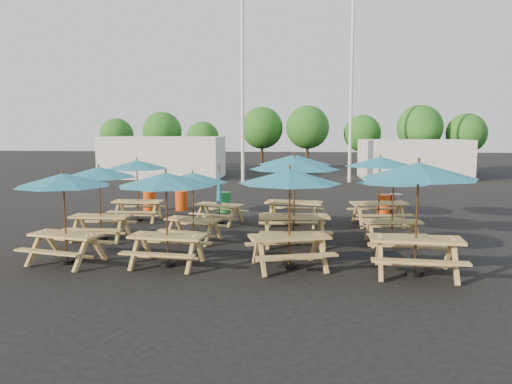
# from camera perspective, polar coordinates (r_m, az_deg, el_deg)

# --- Properties ---
(ground) EXTENTS (120.00, 120.00, 0.00)m
(ground) POSITION_cam_1_polar(r_m,az_deg,el_deg) (16.02, -0.52, -4.57)
(ground) COLOR black
(ground) RESTS_ON ground
(picnic_unit_0) EXTENTS (2.70, 2.70, 2.23)m
(picnic_unit_0) POSITION_cam_1_polar(r_m,az_deg,el_deg) (12.78, -21.15, 0.86)
(picnic_unit_0) COLOR #A7804A
(picnic_unit_0) RESTS_ON ground
(picnic_unit_1) EXTENTS (2.20, 2.20, 2.19)m
(picnic_unit_1) POSITION_cam_1_polar(r_m,az_deg,el_deg) (15.30, -17.51, 1.81)
(picnic_unit_1) COLOR #A7804A
(picnic_unit_1) RESTS_ON ground
(picnic_unit_2) EXTENTS (2.22, 2.22, 2.20)m
(picnic_unit_2) POSITION_cam_1_polar(r_m,az_deg,el_deg) (18.14, -13.46, 2.77)
(picnic_unit_2) COLOR #A7804A
(picnic_unit_2) RESTS_ON ground
(picnic_unit_3) EXTENTS (2.51, 2.51, 2.27)m
(picnic_unit_3) POSITION_cam_1_polar(r_m,az_deg,el_deg) (11.88, -10.25, 0.95)
(picnic_unit_3) COLOR #A7804A
(picnic_unit_3) RESTS_ON ground
(picnic_unit_4) EXTENTS (2.50, 2.50, 2.04)m
(picnic_unit_4) POSITION_cam_1_polar(r_m,az_deg,el_deg) (14.49, -7.25, 1.28)
(picnic_unit_4) COLOR #A7804A
(picnic_unit_4) RESTS_ON ground
(picnic_unit_5) EXTENTS (1.98, 1.85, 2.06)m
(picnic_unit_5) POSITION_cam_1_polar(r_m,az_deg,el_deg) (17.31, -4.23, -0.87)
(picnic_unit_5) COLOR #A7804A
(picnic_unit_5) RESTS_ON ground
(picnic_unit_6) EXTENTS (2.95, 2.95, 2.36)m
(picnic_unit_6) POSITION_cam_1_polar(r_m,az_deg,el_deg) (11.52, 3.88, 1.26)
(picnic_unit_6) COLOR #A7804A
(picnic_unit_6) RESTS_ON ground
(picnic_unit_7) EXTENTS (2.77, 2.77, 2.52)m
(picnic_unit_7) POSITION_cam_1_polar(r_m,az_deg,el_deg) (13.96, 4.40, 2.83)
(picnic_unit_7) COLOR #A7804A
(picnic_unit_7) RESTS_ON ground
(picnic_unit_8) EXTENTS (2.73, 2.73, 2.44)m
(picnic_unit_8) POSITION_cam_1_polar(r_m,az_deg,el_deg) (16.94, 4.39, 3.33)
(picnic_unit_8) COLOR #A7804A
(picnic_unit_8) RESTS_ON ground
(picnic_unit_9) EXTENTS (2.76, 2.76, 2.56)m
(picnic_unit_9) POSITION_cam_1_polar(r_m,az_deg,el_deg) (11.48, 18.06, 1.78)
(picnic_unit_9) COLOR #A7804A
(picnic_unit_9) RESTS_ON ground
(picnic_unit_10) EXTENTS (2.21, 2.21, 2.06)m
(picnic_unit_10) POSITION_cam_1_polar(r_m,az_deg,el_deg) (14.52, 15.45, 1.17)
(picnic_unit_10) COLOR #A7804A
(picnic_unit_10) RESTS_ON ground
(picnic_unit_11) EXTENTS (2.72, 2.72, 2.37)m
(picnic_unit_11) POSITION_cam_1_polar(r_m,az_deg,el_deg) (17.34, 14.00, 3.05)
(picnic_unit_11) COLOR #A7804A
(picnic_unit_11) RESTS_ON ground
(waste_bin_0) EXTENTS (0.49, 0.49, 0.79)m
(waste_bin_0) POSITION_cam_1_polar(r_m,az_deg,el_deg) (20.45, -12.07, -1.06)
(waste_bin_0) COLOR #D53E0C
(waste_bin_0) RESTS_ON ground
(waste_bin_1) EXTENTS (0.49, 0.49, 0.79)m
(waste_bin_1) POSITION_cam_1_polar(r_m,az_deg,el_deg) (20.46, -8.52, -0.97)
(waste_bin_1) COLOR #D53E0C
(waste_bin_1) RESTS_ON ground
(waste_bin_2) EXTENTS (0.49, 0.49, 0.79)m
(waste_bin_2) POSITION_cam_1_polar(r_m,az_deg,el_deg) (19.89, -3.63, -1.14)
(waste_bin_2) COLOR #167E2E
(waste_bin_2) RESTS_ON ground
(waste_bin_3) EXTENTS (0.49, 0.49, 0.79)m
(waste_bin_3) POSITION_cam_1_polar(r_m,az_deg,el_deg) (19.96, 15.67, -1.36)
(waste_bin_3) COLOR gray
(waste_bin_3) RESTS_ON ground
(waste_bin_4) EXTENTS (0.49, 0.49, 0.79)m
(waste_bin_4) POSITION_cam_1_polar(r_m,az_deg,el_deg) (19.67, 14.39, -1.44)
(waste_bin_4) COLOR #D53E0C
(waste_bin_4) RESTS_ON ground
(mast_0) EXTENTS (0.20, 0.20, 12.00)m
(mast_0) POSITION_cam_1_polar(r_m,az_deg,el_deg) (29.95, -1.55, 12.37)
(mast_0) COLOR silver
(mast_0) RESTS_ON ground
(mast_1) EXTENTS (0.20, 0.20, 12.00)m
(mast_1) POSITION_cam_1_polar(r_m,az_deg,el_deg) (31.85, 10.86, 11.93)
(mast_1) COLOR silver
(mast_1) RESTS_ON ground
(event_tent_0) EXTENTS (8.00, 4.00, 2.80)m
(event_tent_0) POSITION_cam_1_polar(r_m,az_deg,el_deg) (35.01, -10.53, 3.95)
(event_tent_0) COLOR silver
(event_tent_0) RESTS_ON ground
(event_tent_1) EXTENTS (7.00, 4.00, 2.60)m
(event_tent_1) POSITION_cam_1_polar(r_m,az_deg,el_deg) (35.43, 17.51, 3.62)
(event_tent_1) COLOR silver
(event_tent_1) RESTS_ON ground
(tree_0) EXTENTS (2.80, 2.80, 4.24)m
(tree_0) POSITION_cam_1_polar(r_m,az_deg,el_deg) (43.77, -15.64, 6.29)
(tree_0) COLOR #382314
(tree_0) RESTS_ON ground
(tree_1) EXTENTS (3.11, 3.11, 4.72)m
(tree_1) POSITION_cam_1_polar(r_m,az_deg,el_deg) (41.11, -10.66, 6.84)
(tree_1) COLOR #382314
(tree_1) RESTS_ON ground
(tree_2) EXTENTS (2.59, 2.59, 3.93)m
(tree_2) POSITION_cam_1_polar(r_m,az_deg,el_deg) (40.07, -6.10, 6.16)
(tree_2) COLOR #382314
(tree_2) RESTS_ON ground
(tree_3) EXTENTS (3.36, 3.36, 5.09)m
(tree_3) POSITION_cam_1_polar(r_m,az_deg,el_deg) (40.46, 0.69, 7.32)
(tree_3) COLOR #382314
(tree_3) RESTS_ON ground
(tree_4) EXTENTS (3.41, 3.41, 5.17)m
(tree_4) POSITION_cam_1_polar(r_m,az_deg,el_deg) (39.86, 5.92, 7.36)
(tree_4) COLOR #382314
(tree_4) RESTS_ON ground
(tree_5) EXTENTS (2.94, 2.94, 4.45)m
(tree_5) POSITION_cam_1_polar(r_m,az_deg,el_deg) (40.54, 12.07, 6.55)
(tree_5) COLOR #382314
(tree_5) RESTS_ON ground
(tree_6) EXTENTS (3.38, 3.38, 5.13)m
(tree_6) POSITION_cam_1_polar(r_m,az_deg,el_deg) (39.44, 18.22, 7.00)
(tree_6) COLOR #382314
(tree_6) RESTS_ON ground
(tree_7) EXTENTS (2.95, 2.95, 4.48)m
(tree_7) POSITION_cam_1_polar(r_m,az_deg,el_deg) (40.34, 22.92, 6.18)
(tree_7) COLOR #382314
(tree_7) RESTS_ON ground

